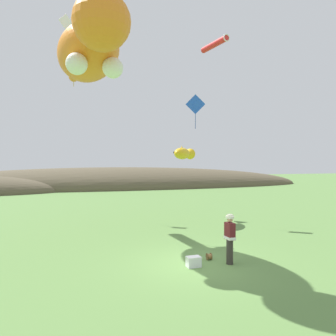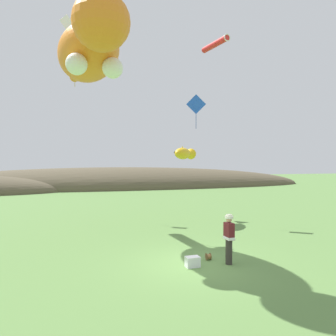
# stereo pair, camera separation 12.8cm
# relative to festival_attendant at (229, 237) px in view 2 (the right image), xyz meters

# --- Properties ---
(ground_plane) EXTENTS (120.00, 120.00, 0.00)m
(ground_plane) POSITION_rel_festival_attendant_xyz_m (-1.12, 0.33, -0.95)
(ground_plane) COLOR #5B8442
(distant_hill_ridge) EXTENTS (58.72, 14.43, 5.28)m
(distant_hill_ridge) POSITION_rel_festival_attendant_xyz_m (-4.76, 32.62, -0.95)
(distant_hill_ridge) COLOR brown
(distant_hill_ridge) RESTS_ON ground
(festival_attendant) EXTENTS (0.30, 0.44, 1.77)m
(festival_attendant) POSITION_rel_festival_attendant_xyz_m (0.00, 0.00, 0.00)
(festival_attendant) COLOR #332D28
(festival_attendant) RESTS_ON ground
(kite_spool) EXTENTS (0.16, 0.26, 0.26)m
(kite_spool) POSITION_rel_festival_attendant_xyz_m (-0.53, 0.63, -0.83)
(kite_spool) COLOR olive
(kite_spool) RESTS_ON ground
(picnic_cooler) EXTENTS (0.51, 0.36, 0.36)m
(picnic_cooler) POSITION_rel_festival_attendant_xyz_m (-1.35, 0.04, -0.77)
(picnic_cooler) COLOR white
(picnic_cooler) RESTS_ON ground
(kite_giant_cat) EXTENTS (3.50, 9.79, 2.99)m
(kite_giant_cat) POSITION_rel_festival_attendant_xyz_m (-4.65, 4.92, 7.82)
(kite_giant_cat) COLOR orange
(kite_fish_windsock) EXTENTS (2.15, 2.58, 0.82)m
(kite_fish_windsock) POSITION_rel_festival_attendant_xyz_m (1.06, 8.78, 3.13)
(kite_fish_windsock) COLOR gold
(kite_tube_streamer) EXTENTS (0.89, 2.49, 0.44)m
(kite_tube_streamer) POSITION_rel_festival_attendant_xyz_m (2.70, 7.82, 9.68)
(kite_tube_streamer) COLOR red
(kite_diamond_gold) EXTENTS (0.91, 0.21, 1.82)m
(kite_diamond_gold) POSITION_rel_festival_attendant_xyz_m (-5.56, 13.32, 9.18)
(kite_diamond_gold) COLOR yellow
(kite_diamond_blue) EXTENTS (1.15, 0.42, 2.12)m
(kite_diamond_blue) POSITION_rel_festival_attendant_xyz_m (1.74, 8.52, 6.14)
(kite_diamond_blue) COLOR blue
(kite_diamond_white) EXTENTS (0.83, 0.55, 1.88)m
(kite_diamond_white) POSITION_rel_festival_attendant_xyz_m (-5.91, 10.13, 10.97)
(kite_diamond_white) COLOR white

